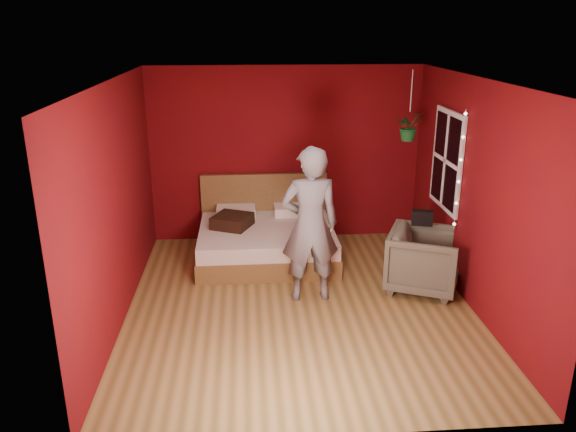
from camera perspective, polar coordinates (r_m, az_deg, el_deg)
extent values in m
plane|color=olive|center=(6.74, 1.17, -8.97)|extent=(4.50, 4.50, 0.00)
cube|color=#610A0B|center=(8.41, -0.26, 6.25)|extent=(4.00, 0.02, 2.60)
cube|color=#610A0B|center=(4.15, 4.33, -7.75)|extent=(4.00, 0.02, 2.60)
cube|color=#610A0B|center=(6.36, -17.07, 1.15)|extent=(0.02, 4.50, 2.60)
cube|color=#610A0B|center=(6.73, 18.55, 1.95)|extent=(0.02, 4.50, 2.60)
cube|color=white|center=(5.97, 1.34, 13.71)|extent=(4.00, 4.50, 0.02)
cube|color=white|center=(7.47, 15.84, 5.46)|extent=(0.04, 0.97, 1.27)
cube|color=black|center=(7.47, 15.74, 5.46)|extent=(0.02, 0.85, 1.15)
cube|color=white|center=(7.46, 15.70, 5.46)|extent=(0.03, 0.05, 1.15)
cube|color=white|center=(7.46, 15.70, 5.46)|extent=(0.03, 0.85, 0.05)
cylinder|color=silver|center=(6.98, 17.04, 4.42)|extent=(0.01, 0.01, 1.45)
sphere|color=#FFF2CC|center=(7.18, 16.53, -0.80)|extent=(0.04, 0.04, 0.04)
sphere|color=#FFF2CC|center=(7.09, 16.73, 1.26)|extent=(0.04, 0.04, 0.04)
sphere|color=#FFF2CC|center=(7.02, 16.94, 3.35)|extent=(0.04, 0.04, 0.04)
sphere|color=#FFF2CC|center=(6.95, 17.15, 5.49)|extent=(0.04, 0.04, 0.04)
sphere|color=#FFF2CC|center=(6.90, 17.37, 7.67)|extent=(0.04, 0.04, 0.04)
sphere|color=#FFF2CC|center=(6.85, 17.59, 9.88)|extent=(0.04, 0.04, 0.04)
cube|color=brown|center=(7.93, -2.18, -3.45)|extent=(1.88, 1.60, 0.26)
cube|color=beige|center=(7.84, -2.21, -1.86)|extent=(1.85, 1.57, 0.21)
cube|color=brown|center=(8.51, -2.43, 0.92)|extent=(1.88, 0.08, 1.04)
cube|color=white|center=(8.28, -5.30, 0.48)|extent=(0.57, 0.36, 0.13)
cube|color=white|center=(8.31, 0.55, 0.63)|extent=(0.57, 0.36, 0.13)
imported|color=slate|center=(6.52, 2.24, -0.94)|extent=(0.71, 0.49, 1.87)
imported|color=#605F4B|center=(7.15, 13.63, -4.39)|extent=(1.11, 1.10, 0.78)
cube|color=black|center=(7.17, 13.48, -0.17)|extent=(0.28, 0.19, 0.18)
cube|color=black|center=(7.83, -5.68, -0.51)|extent=(0.63, 0.63, 0.17)
cylinder|color=silver|center=(7.54, 12.43, 12.30)|extent=(0.01, 0.01, 0.53)
imported|color=#1A5D27|center=(7.60, 12.19, 8.89)|extent=(0.42, 0.40, 0.38)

